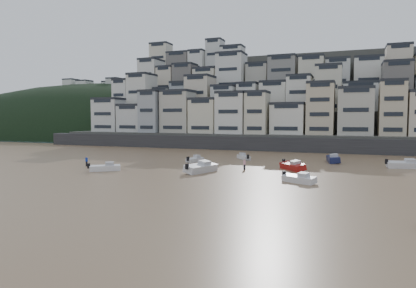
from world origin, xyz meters
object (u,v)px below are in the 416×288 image
at_px(boat_b, 299,178).
at_px(boat_e, 293,165).
at_px(person_blue, 87,161).
at_px(boat_g, 405,164).
at_px(boat_f, 195,159).
at_px(boat_c, 201,167).
at_px(boat_i, 333,158).
at_px(boat_j, 105,166).
at_px(boat_h, 244,156).
at_px(person_pink, 244,164).

xyz_separation_m(boat_b, boat_e, (-2.45, 11.54, 0.13)).
height_order(boat_b, person_blue, person_blue).
distance_m(boat_g, boat_f, 36.23).
xyz_separation_m(boat_g, boat_c, (-29.83, -16.29, 0.09)).
xyz_separation_m(boat_f, boat_c, (6.19, -12.36, 0.30)).
bearing_deg(boat_e, boat_g, 76.90).
distance_m(boat_i, boat_e, 14.46).
xyz_separation_m(boat_j, boat_e, (27.57, 11.47, 0.09)).
relative_size(boat_b, boat_f, 1.11).
bearing_deg(boat_h, boat_b, 173.23).
relative_size(boat_g, person_blue, 3.42).
distance_m(boat_j, person_blue, 7.33).
distance_m(boat_h, boat_g, 28.64).
relative_size(boat_c, person_pink, 3.78).
distance_m(boat_j, boat_i, 41.45).
relative_size(boat_h, boat_c, 0.71).
bearing_deg(boat_e, boat_b, -27.76).
relative_size(person_blue, person_pink, 1.00).
distance_m(boat_c, boat_e, 14.90).
height_order(boat_j, boat_f, boat_j).
distance_m(boat_h, boat_b, 27.19).
bearing_deg(boat_c, boat_g, -42.36).
distance_m(boat_g, boat_e, 19.11).
xyz_separation_m(boat_i, boat_e, (-5.67, -13.30, -0.09)).
distance_m(boat_f, person_blue, 19.61).
height_order(boat_i, boat_f, boat_i).
bearing_deg(boat_h, boat_c, 138.68).
height_order(boat_g, boat_i, boat_i).
bearing_deg(boat_j, boat_g, -13.56).
distance_m(boat_g, boat_i, 12.35).
distance_m(boat_j, boat_g, 48.95).
distance_m(boat_j, boat_c, 15.30).
bearing_deg(boat_f, person_blue, 145.76).
height_order(boat_j, person_blue, person_blue).
bearing_deg(person_pink, boat_i, 50.24).
xyz_separation_m(boat_g, person_pink, (-24.40, -10.88, 0.06)).
relative_size(boat_i, boat_f, 1.47).
bearing_deg(boat_c, person_blue, 109.56).
xyz_separation_m(boat_h, boat_f, (-7.57, -7.25, -0.03)).
bearing_deg(boat_f, boat_e, -87.84).
bearing_deg(boat_g, boat_i, 147.86).
height_order(boat_b, person_pink, person_pink).
xyz_separation_m(boat_i, boat_c, (-18.41, -21.02, 0.01)).
bearing_deg(boat_i, boat_f, -79.67).
height_order(boat_g, boat_b, boat_g).
bearing_deg(boat_b, boat_c, -167.89).
relative_size(boat_h, boat_e, 0.80).
height_order(boat_e, person_pink, person_pink).
xyz_separation_m(boat_c, boat_e, (12.74, 7.72, -0.10)).
xyz_separation_m(boat_b, person_blue, (-36.44, 3.61, 0.20)).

